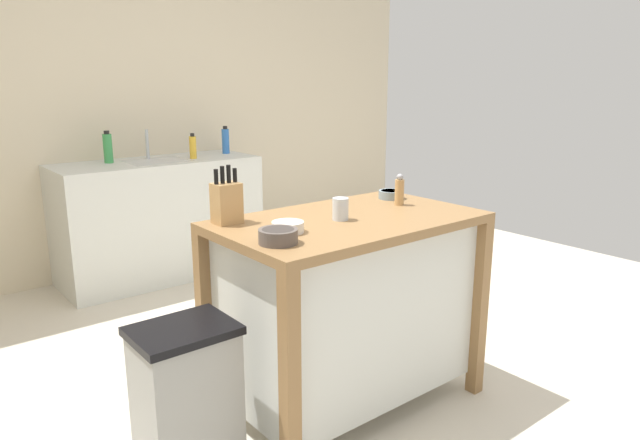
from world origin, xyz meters
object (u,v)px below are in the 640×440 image
Objects in this scene: bowl_ceramic_small at (288,227)px; trash_bin at (187,405)px; drinking_cup at (340,209)px; kitchen_island at (348,302)px; bottle_spray_cleaner at (193,147)px; bottle_dish_soap at (226,141)px; knife_block at (227,202)px; sink_faucet at (147,144)px; bowl_stoneware_deep at (391,194)px; bowl_ceramic_wide at (278,236)px; pepper_grinder at (399,190)px; bottle_hand_soap at (108,148)px.

bowl_ceramic_small is 0.77m from trash_bin.
kitchen_island is at bearing 9.70° from drinking_cup.
bottle_dish_soap is (0.35, 0.11, 0.01)m from bottle_spray_cleaner.
knife_block is 0.31m from bowl_ceramic_small.
bowl_ceramic_small is 1.33× the size of drinking_cup.
trash_bin is 2.69m from sink_faucet.
bottle_spray_cleaner is (0.82, 1.93, -0.01)m from knife_block.
bottle_spray_cleaner reaches higher than bowl_ceramic_small.
bowl_stoneware_deep is 0.65× the size of bottle_spray_cleaner.
bowl_ceramic_wide is (-0.01, -0.39, -0.06)m from knife_block.
pepper_grinder is 0.69× the size of bottle_dish_soap.
bottle_hand_soap is at bearing 84.32° from bowl_ceramic_wide.
drinking_cup is at bearing 5.17° from bowl_ceramic_small.
bottle_spray_cleaner is (-0.00, 2.14, 0.01)m from pepper_grinder.
bowl_ceramic_small is at bearing 0.55° from trash_bin.
knife_block reaches higher than bowl_ceramic_wide.
kitchen_island is 0.63m from bowl_stoneware_deep.
sink_faucet reaches higher than bowl_stoneware_deep.
bowl_stoneware_deep is at bearing 21.36° from kitchen_island.
sink_faucet is 1.00× the size of bottle_dish_soap.
drinking_cup is 2.23m from bottle_spray_cleaner.
bottle_dish_soap reaches higher than kitchen_island.
bowl_stoneware_deep is at bearing -81.09° from sink_faucet.
bowl_ceramic_wide is at bearing -91.31° from knife_block.
sink_faucet is at bearing 86.55° from drinking_cup.
bottle_hand_soap reaches higher than bottle_spray_cleaner.
sink_faucet is (0.55, 2.15, 0.01)m from knife_block.
trash_bin is (-0.47, -0.00, -0.60)m from bowl_ceramic_small.
knife_block is 1.11× the size of bottle_dish_soap.
drinking_cup is 2.37m from bottle_hand_soap.
bottle_spray_cleaner is at bearing -162.41° from bottle_dish_soap.
kitchen_island is 6.10× the size of bottle_spray_cleaner.
sink_faucet is at bearing 96.53° from pepper_grinder.
bottle_spray_cleaner is at bearing 72.24° from bowl_ceramic_small.
pepper_grinder is 0.65× the size of bottle_hand_soap.
drinking_cup is at bearing -170.30° from kitchen_island.
sink_faucet is at bearing 98.91° from bowl_stoneware_deep.
bowl_stoneware_deep is 0.16m from pepper_grinder.
pepper_grinder is at bearing 6.83° from drinking_cup.
bottle_dish_soap reaches higher than trash_bin.
bowl_ceramic_small is 0.72m from pepper_grinder.
drinking_cup reaches higher than trash_bin.
knife_block is (-0.46, 0.25, 0.49)m from kitchen_island.
sink_faucet is at bearing 75.60° from knife_block.
bowl_ceramic_wide is 0.67× the size of sink_faucet.
bowl_ceramic_small reaches higher than kitchen_island.
bowl_ceramic_small reaches higher than bowl_stoneware_deep.
sink_faucet is 0.62m from bottle_dish_soap.
kitchen_island is 7.96× the size of bowl_ceramic_wide.
bottle_dish_soap reaches higher than bowl_ceramic_small.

